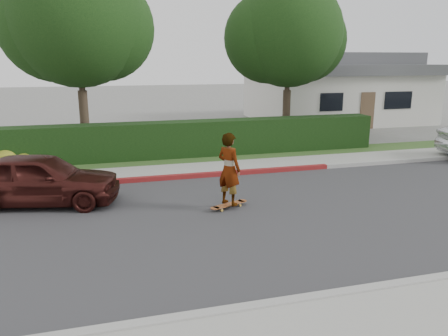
{
  "coord_description": "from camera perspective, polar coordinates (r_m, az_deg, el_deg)",
  "views": [
    {
      "loc": [
        -6.77,
        -9.88,
        3.89
      ],
      "look_at": [
        -3.66,
        1.3,
        1.0
      ],
      "focal_mm": 35.0,
      "sensor_mm": 36.0,
      "label": 1
    }
  ],
  "objects": [
    {
      "name": "curb_far",
      "position": [
        16.0,
        10.0,
        -0.03
      ],
      "size": [
        60.0,
        0.2,
        0.15
      ],
      "primitive_type": "cube",
      "color": "#9E9E99",
      "rests_on": "ground"
    },
    {
      "name": "sidewalk_far",
      "position": [
        16.79,
        8.69,
        0.64
      ],
      "size": [
        60.0,
        1.6,
        0.12
      ],
      "primitive_type": "cube",
      "color": "gray",
      "rests_on": "ground"
    },
    {
      "name": "tree_center",
      "position": [
        20.8,
        8.22,
        16.64
      ],
      "size": [
        5.66,
        4.84,
        7.44
      ],
      "color": "#33261C",
      "rests_on": "ground"
    },
    {
      "name": "hedge",
      "position": [
        17.77,
        -3.04,
        3.79
      ],
      "size": [
        15.0,
        1.0,
        1.5
      ],
      "primitive_type": "cube",
      "color": "black",
      "rests_on": "ground"
    },
    {
      "name": "car_maroon",
      "position": [
        12.92,
        -22.94,
        -1.33
      ],
      "size": [
        4.52,
        2.62,
        1.45
      ],
      "primitive_type": "imported",
      "rotation": [
        0.0,
        0.0,
        1.34
      ],
      "color": "#3E1713",
      "rests_on": "ground"
    },
    {
      "name": "curb_red_section",
      "position": [
        14.6,
        -8.03,
        -1.29
      ],
      "size": [
        12.0,
        0.21,
        0.15
      ],
      "primitive_type": "cube",
      "color": "maroon",
      "rests_on": "ground"
    },
    {
      "name": "skateboarder",
      "position": [
        11.47,
        0.67,
        -0.13
      ],
      "size": [
        0.78,
        0.85,
        1.94
      ],
      "primitive_type": "imported",
      "rotation": [
        0.0,
        0.0,
        2.16
      ],
      "color": "white",
      "rests_on": "skateboard"
    },
    {
      "name": "road",
      "position": [
        12.59,
        17.99,
        -4.7
      ],
      "size": [
        60.0,
        8.0,
        0.01
      ],
      "primitive_type": "cube",
      "color": "#2D2D30",
      "rests_on": "ground"
    },
    {
      "name": "ground",
      "position": [
        12.59,
        17.99,
        -4.72
      ],
      "size": [
        120.0,
        120.0,
        0.0
      ],
      "primitive_type": "plane",
      "color": "slate",
      "rests_on": "ground"
    },
    {
      "name": "skateboard",
      "position": [
        11.75,
        0.65,
        -4.81
      ],
      "size": [
        1.19,
        0.7,
        0.11
      ],
      "rotation": [
        0.0,
        0.0,
        0.41
      ],
      "color": "gold",
      "rests_on": "ground"
    },
    {
      "name": "planting_strip",
      "position": [
        18.23,
        6.65,
        1.73
      ],
      "size": [
        60.0,
        1.6,
        0.1
      ],
      "primitive_type": "cube",
      "color": "#2D4C1E",
      "rests_on": "ground"
    },
    {
      "name": "tree_left",
      "position": [
        18.64,
        -18.67,
        17.52
      ],
      "size": [
        5.99,
        5.21,
        8.0
      ],
      "color": "#33261C",
      "rests_on": "ground"
    },
    {
      "name": "house",
      "position": [
        29.85,
        14.39,
        10.11
      ],
      "size": [
        10.6,
        8.6,
        4.3
      ],
      "color": "beige",
      "rests_on": "ground"
    },
    {
      "name": "flowering_shrub",
      "position": [
        17.3,
        -25.95,
        0.69
      ],
      "size": [
        1.4,
        1.0,
        0.9
      ],
      "color": "#2D4C19",
      "rests_on": "ground"
    }
  ]
}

